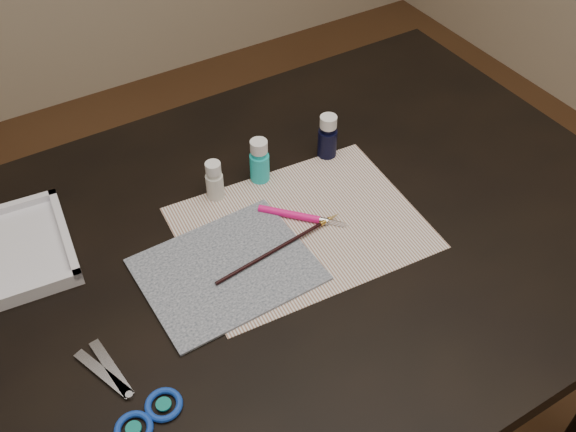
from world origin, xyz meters
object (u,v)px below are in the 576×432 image
paint_bottle_white (214,180)px  paper (301,228)px  paint_bottle_navy (328,136)px  palette_tray (3,254)px  scissors (117,390)px  paint_bottle_cyan (259,161)px  canvas (227,269)px

paint_bottle_white → paper: bearing=-58.5°
paper → paint_bottle_navy: 0.21m
paint_bottle_white → palette_tray: (-0.37, 0.04, -0.03)m
paint_bottle_navy → scissors: paint_bottle_navy is taller
paint_bottle_cyan → paint_bottle_navy: paint_bottle_navy is taller
canvas → paint_bottle_cyan: (0.16, 0.17, 0.04)m
paper → paint_bottle_navy: bearing=44.1°
paper → scissors: bearing=-160.1°
paper → paint_bottle_cyan: bearing=89.3°
canvas → paint_bottle_white: 0.19m
paper → paint_bottle_navy: (0.15, 0.14, 0.04)m
paint_bottle_white → scissors: paint_bottle_white is taller
paint_bottle_navy → palette_tray: bearing=175.5°
paint_bottle_white → paint_bottle_navy: bearing=-1.1°
paint_bottle_cyan → scissors: 0.49m
paint_bottle_cyan → palette_tray: size_ratio=0.41×
paper → palette_tray: size_ratio=1.87×
paint_bottle_navy → scissors: 0.61m
paper → canvas: bearing=-172.3°
palette_tray → paint_bottle_navy: bearing=-4.5°
paper → scissors: (-0.39, -0.14, 0.00)m
paint_bottle_white → paint_bottle_cyan: (0.09, 0.00, 0.01)m
paint_bottle_cyan → palette_tray: paint_bottle_cyan is taller
paint_bottle_white → scissors: bearing=-135.7°
paint_bottle_white → paint_bottle_cyan: paint_bottle_cyan is taller
scissors → palette_tray: size_ratio=0.93×
canvas → scissors: size_ratio=1.34×
palette_tray → paint_bottle_white: bearing=-6.7°
paint_bottle_white → scissors: size_ratio=0.39×
canvas → palette_tray: 0.37m
canvas → paint_bottle_cyan: 0.24m
paper → canvas: 0.16m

